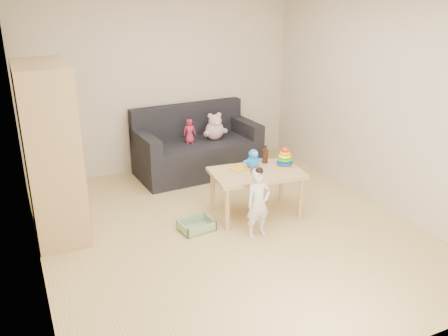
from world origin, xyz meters
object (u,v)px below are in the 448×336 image
wardrobe (51,152)px  play_table (256,193)px  sofa (198,157)px  toddler (258,204)px

wardrobe → play_table: size_ratio=1.78×
wardrobe → sofa: (2.07, 1.00, -0.69)m
sofa → play_table: play_table is taller
sofa → toddler: bearing=-96.5°
toddler → play_table: bearing=62.1°
wardrobe → toddler: wardrobe is taller
wardrobe → sofa: wardrobe is taller
wardrobe → play_table: (2.19, -0.55, -0.66)m
wardrobe → sofa: size_ratio=1.07×
toddler → sofa: bearing=85.2°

